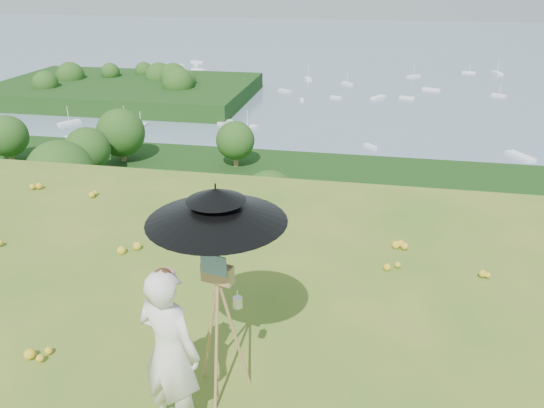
# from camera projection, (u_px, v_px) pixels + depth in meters

# --- Properties ---
(forest_slope) EXTENTS (140.00, 56.00, 22.00)m
(forest_slope) POSITION_uv_depth(u_px,v_px,m) (319.00, 365.00, 48.29)
(forest_slope) COLOR #16390F
(forest_slope) RESTS_ON bay_water
(shoreline_tier) EXTENTS (170.00, 28.00, 8.00)m
(shoreline_tier) POSITION_uv_depth(u_px,v_px,m) (343.00, 235.00, 87.06)
(shoreline_tier) COLOR #6D6757
(shoreline_tier) RESTS_ON bay_water
(bay_water) EXTENTS (700.00, 700.00, 0.00)m
(bay_water) POSITION_uv_depth(u_px,v_px,m) (367.00, 63.00, 234.44)
(bay_water) COLOR slate
(bay_water) RESTS_ON ground
(peninsula) EXTENTS (90.00, 60.00, 12.00)m
(peninsula) POSITION_uv_depth(u_px,v_px,m) (124.00, 82.00, 168.76)
(peninsula) COLOR #16390F
(peninsula) RESTS_ON bay_water
(slope_trees) EXTENTS (110.00, 50.00, 6.00)m
(slope_trees) POSITION_uv_depth(u_px,v_px,m) (325.00, 228.00, 42.61)
(slope_trees) COLOR #225018
(slope_trees) RESTS_ON forest_slope
(harbor_town) EXTENTS (110.00, 22.00, 5.00)m
(harbor_town) POSITION_uv_depth(u_px,v_px,m) (345.00, 199.00, 84.42)
(harbor_town) COLOR silver
(harbor_town) RESTS_ON shoreline_tier
(moored_boats) EXTENTS (140.00, 140.00, 0.70)m
(moored_boats) POSITION_uv_depth(u_px,v_px,m) (321.00, 101.00, 165.46)
(moored_boats) COLOR white
(moored_boats) RESTS_ON bay_water
(wildflowers) EXTENTS (10.00, 10.50, 0.12)m
(wildflowers) POSITION_uv_depth(u_px,v_px,m) (53.00, 404.00, 5.29)
(wildflowers) COLOR gold
(wildflowers) RESTS_ON ground
(painter) EXTENTS (0.72, 0.58, 1.73)m
(painter) POSITION_uv_depth(u_px,v_px,m) (170.00, 352.00, 4.79)
(painter) COLOR white
(painter) RESTS_ON ground
(field_easel) EXTENTS (0.75, 0.75, 1.64)m
(field_easel) POSITION_uv_depth(u_px,v_px,m) (220.00, 325.00, 5.22)
(field_easel) COLOR #9A6240
(field_easel) RESTS_ON ground
(sun_umbrella) EXTENTS (1.57, 1.57, 0.96)m
(sun_umbrella) POSITION_uv_depth(u_px,v_px,m) (217.00, 232.00, 4.84)
(sun_umbrella) COLOR black
(sun_umbrella) RESTS_ON field_easel
(painter_cap) EXTENTS (0.26, 0.28, 0.10)m
(painter_cap) POSITION_uv_depth(u_px,v_px,m) (162.00, 274.00, 4.46)
(painter_cap) COLOR #CA6F7D
(painter_cap) RESTS_ON painter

